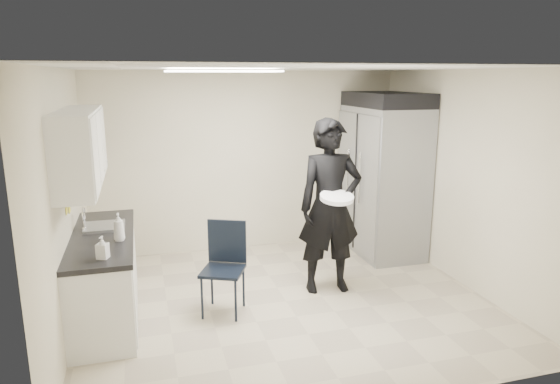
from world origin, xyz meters
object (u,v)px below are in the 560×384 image
object	(u,v)px
lower_counter	(105,278)
man_tuxedo	(330,207)
commercial_fridge	(383,181)
folding_chair	(223,271)

from	to	relation	value
lower_counter	man_tuxedo	bearing A→B (deg)	-0.13
commercial_fridge	folding_chair	world-z (taller)	commercial_fridge
lower_counter	commercial_fridge	xyz separation A→B (m)	(3.78, 1.07, 0.62)
commercial_fridge	folding_chair	distance (m)	2.95
folding_chair	lower_counter	bearing A→B (deg)	-168.10
folding_chair	man_tuxedo	size ratio (longest dim) A/B	0.47
lower_counter	commercial_fridge	size ratio (longest dim) A/B	0.90
folding_chair	man_tuxedo	xyz separation A→B (m)	(1.32, 0.27, 0.55)
lower_counter	man_tuxedo	xyz separation A→B (m)	(2.54, -0.01, 0.60)
lower_counter	folding_chair	size ratio (longest dim) A/B	1.97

